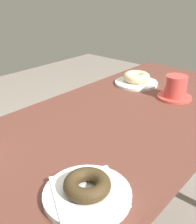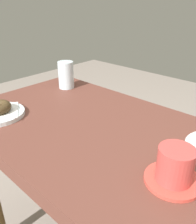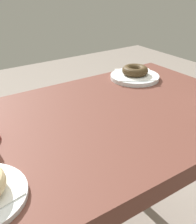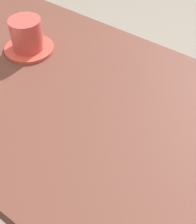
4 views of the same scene
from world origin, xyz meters
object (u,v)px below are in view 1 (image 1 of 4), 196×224
(donut_chocolate_ring, at_px, (87,185))
(donut_sugar_ring, at_px, (137,77))
(plate_sugar_ring, at_px, (136,83))
(coffee_cup, at_px, (175,88))
(plate_chocolate_ring, at_px, (87,194))

(donut_chocolate_ring, distance_m, donut_sugar_ring, 0.75)
(donut_chocolate_ring, distance_m, plate_sugar_ring, 0.75)
(coffee_cup, bearing_deg, donut_sugar_ring, 79.03)
(donut_sugar_ring, relative_size, coffee_cup, 0.89)
(plate_chocolate_ring, height_order, coffee_cup, coffee_cup)
(plate_sugar_ring, xyz_separation_m, coffee_cup, (-0.04, -0.21, 0.04))
(plate_sugar_ring, bearing_deg, coffee_cup, -100.97)
(plate_chocolate_ring, relative_size, plate_sugar_ring, 0.98)
(plate_sugar_ring, bearing_deg, donut_chocolate_ring, -154.17)
(donut_chocolate_ring, relative_size, plate_sugar_ring, 0.52)
(plate_chocolate_ring, bearing_deg, donut_chocolate_ring, -90.00)
(donut_sugar_ring, height_order, coffee_cup, coffee_cup)
(donut_chocolate_ring, height_order, donut_sugar_ring, donut_sugar_ring)
(plate_chocolate_ring, bearing_deg, coffee_cup, 10.54)
(plate_sugar_ring, relative_size, donut_sugar_ring, 1.61)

